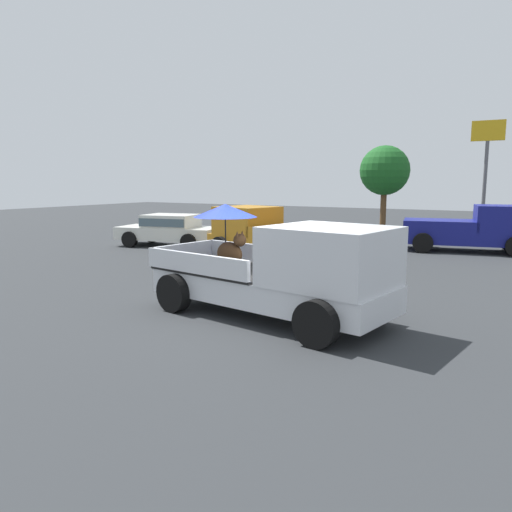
{
  "coord_description": "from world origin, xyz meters",
  "views": [
    {
      "loc": [
        4.56,
        -8.4,
        2.7
      ],
      "look_at": [
        -0.66,
        0.62,
        1.1
      ],
      "focal_mm": 34.19,
      "sensor_mm": 36.0,
      "label": 1
    }
  ],
  "objects_px": {
    "pickup_truck_main": "(286,271)",
    "parked_sedan_near": "(170,229)",
    "pickup_truck_far": "(473,229)",
    "pickup_truck_red": "(267,234)",
    "motel_sign": "(486,157)"
  },
  "relations": [
    {
      "from": "pickup_truck_main",
      "to": "parked_sedan_near",
      "type": "xyz_separation_m",
      "value": [
        -9.14,
        7.43,
        -0.24
      ]
    },
    {
      "from": "pickup_truck_red",
      "to": "pickup_truck_far",
      "type": "distance_m",
      "value": 8.19
    },
    {
      "from": "pickup_truck_red",
      "to": "pickup_truck_far",
      "type": "relative_size",
      "value": 1.01
    },
    {
      "from": "pickup_truck_main",
      "to": "pickup_truck_red",
      "type": "xyz_separation_m",
      "value": [
        -3.96,
        6.46,
        -0.1
      ]
    },
    {
      "from": "pickup_truck_far",
      "to": "parked_sedan_near",
      "type": "distance_m",
      "value": 12.1
    },
    {
      "from": "pickup_truck_red",
      "to": "motel_sign",
      "type": "distance_m",
      "value": 11.81
    },
    {
      "from": "pickup_truck_far",
      "to": "parked_sedan_near",
      "type": "relative_size",
      "value": 1.11
    },
    {
      "from": "parked_sedan_near",
      "to": "pickup_truck_main",
      "type": "bearing_deg",
      "value": 129.73
    },
    {
      "from": "pickup_truck_red",
      "to": "motel_sign",
      "type": "relative_size",
      "value": 0.95
    },
    {
      "from": "parked_sedan_near",
      "to": "motel_sign",
      "type": "distance_m",
      "value": 14.5
    },
    {
      "from": "pickup_truck_main",
      "to": "motel_sign",
      "type": "relative_size",
      "value": 0.98
    },
    {
      "from": "motel_sign",
      "to": "pickup_truck_far",
      "type": "bearing_deg",
      "value": -88.8
    },
    {
      "from": "pickup_truck_main",
      "to": "pickup_truck_far",
      "type": "relative_size",
      "value": 1.05
    },
    {
      "from": "parked_sedan_near",
      "to": "pickup_truck_red",
      "type": "bearing_deg",
      "value": 158.19
    },
    {
      "from": "pickup_truck_red",
      "to": "motel_sign",
      "type": "bearing_deg",
      "value": -106.34
    }
  ]
}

